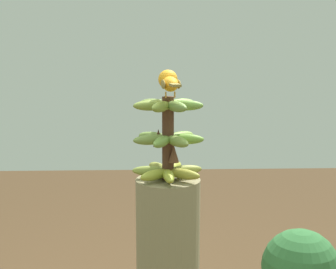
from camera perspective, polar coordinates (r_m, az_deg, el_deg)
name	(u,v)px	position (r m, az deg, el deg)	size (l,w,h in m)	color
banana_bunch	(168,139)	(1.62, -0.01, -0.53)	(0.25, 0.25, 0.28)	#4C2D1E
perched_bird	(169,82)	(1.58, 0.13, 6.30)	(0.07, 0.23, 0.09)	#C68933
tropical_shrub	(300,268)	(2.75, 15.51, -15.05)	(0.42, 0.42, 0.47)	brown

